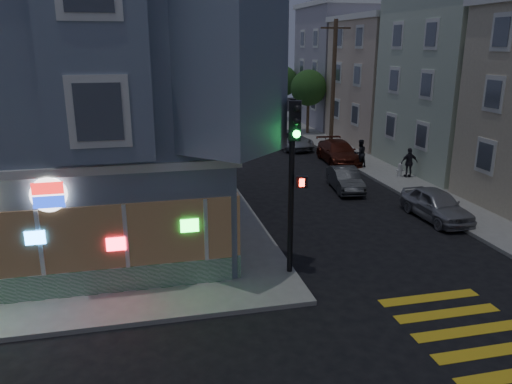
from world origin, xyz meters
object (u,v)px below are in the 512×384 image
object	(u,v)px
pedestrian_a	(360,153)
street_tree_near	(309,88)
parked_car_c	(338,152)
street_tree_far	(282,81)
parked_car_a	(436,205)
traffic_signal	(294,159)
utility_pole	(333,83)
parked_car_b	(345,179)
pedestrian_b	(409,163)
fire_hydrant	(400,169)
parked_car_d	(291,140)

from	to	relation	value
pedestrian_a	street_tree_near	bearing A→B (deg)	-101.01
street_tree_near	parked_car_c	distance (m)	11.25
street_tree_far	parked_car_a	size ratio (longest dim) A/B	1.33
street_tree_near	traffic_signal	size ratio (longest dim) A/B	0.93
utility_pole	traffic_signal	bearing A→B (deg)	-114.65
pedestrian_a	traffic_signal	distance (m)	16.10
street_tree_near	parked_car_b	size ratio (longest dim) A/B	1.46
utility_pole	pedestrian_b	xyz separation A→B (m)	(1.00, -9.54, -3.81)
street_tree_near	fire_hydrant	world-z (taller)	street_tree_near
street_tree_far	parked_car_d	bearing A→B (deg)	-103.12
pedestrian_a	parked_car_d	world-z (taller)	pedestrian_a
street_tree_far	fire_hydrant	xyz separation A→B (m)	(0.41, -23.28, -3.38)
utility_pole	parked_car_b	bearing A→B (deg)	-107.51
parked_car_a	fire_hydrant	size ratio (longest dim) A/B	5.12
street_tree_near	parked_car_b	distance (m)	17.48
street_tree_far	parked_car_d	size ratio (longest dim) A/B	1.14
pedestrian_b	fire_hydrant	size ratio (longest dim) A/B	2.16
pedestrian_a	traffic_signal	xyz separation A→B (m)	(-8.48, -13.35, 3.01)
fire_hydrant	street_tree_near	bearing A→B (deg)	91.52
parked_car_b	fire_hydrant	size ratio (longest dim) A/B	4.68
street_tree_near	traffic_signal	bearing A→B (deg)	-109.83
street_tree_far	fire_hydrant	bearing A→B (deg)	-89.00
parked_car_a	parked_car_b	bearing A→B (deg)	110.61
fire_hydrant	pedestrian_b	bearing A→B (deg)	-33.80
parked_car_c	parked_car_d	distance (m)	5.45
utility_pole	street_tree_near	distance (m)	6.06
street_tree_far	parked_car_a	distance (m)	30.19
street_tree_near	parked_car_d	size ratio (longest dim) A/B	1.14
pedestrian_a	parked_car_b	size ratio (longest dim) A/B	0.47
street_tree_near	parked_car_b	xyz separation A→B (m)	(-3.60, -16.78, -3.34)
utility_pole	street_tree_far	world-z (taller)	utility_pole
street_tree_near	fire_hydrant	size ratio (longest dim) A/B	6.81
parked_car_a	pedestrian_a	bearing A→B (deg)	84.94
utility_pole	street_tree_far	size ratio (longest dim) A/B	1.70
parked_car_a	fire_hydrant	bearing A→B (deg)	72.75
pedestrian_a	parked_car_d	bearing A→B (deg)	-79.61
street_tree_near	parked_car_d	bearing A→B (deg)	-119.86
street_tree_near	parked_car_a	world-z (taller)	street_tree_near
street_tree_near	pedestrian_a	distance (m)	13.01
street_tree_far	traffic_signal	distance (m)	35.27
street_tree_far	parked_car_b	world-z (taller)	street_tree_far
utility_pole	parked_car_c	xyz separation A→B (m)	(-1.30, -4.67, -4.09)
parked_car_c	pedestrian_b	bearing A→B (deg)	-60.94
parked_car_a	traffic_signal	distance (m)	9.45
parked_car_a	traffic_signal	bearing A→B (deg)	-154.35
street_tree_far	traffic_signal	size ratio (longest dim) A/B	0.93
parked_car_a	street_tree_far	bearing A→B (deg)	85.75
parked_car_a	parked_car_c	size ratio (longest dim) A/B	0.82
pedestrian_a	traffic_signal	world-z (taller)	traffic_signal
utility_pole	street_tree_far	xyz separation A→B (m)	(0.20, 14.00, -0.86)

